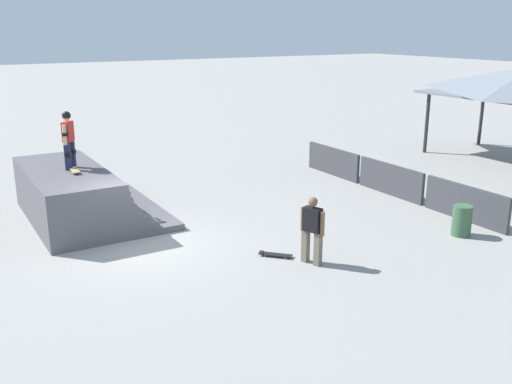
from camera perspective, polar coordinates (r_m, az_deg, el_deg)
ground_plane at (r=15.25m, az=-11.22°, el=-5.32°), size 160.00×160.00×0.00m
quarter_pipe_ramp at (r=17.61m, az=-17.49°, el=-0.43°), size 5.06×3.64×1.55m
skater_on_deck at (r=17.23m, az=-18.26°, el=5.34°), size 0.68×0.51×1.67m
skateboard_on_deck at (r=16.91m, az=-17.67°, el=2.07°), size 0.80×0.25×0.09m
bystander_walking at (r=13.64m, az=5.65°, el=-3.51°), size 0.67×0.36×1.67m
skateboard_on_ground at (r=14.28m, az=1.85°, el=-6.25°), size 0.75×0.73×0.09m
barrier_fence at (r=19.86m, az=13.30°, el=1.22°), size 9.21×0.12×1.05m
trash_bin at (r=16.55m, az=19.89°, el=-2.70°), size 0.52×0.52×0.85m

